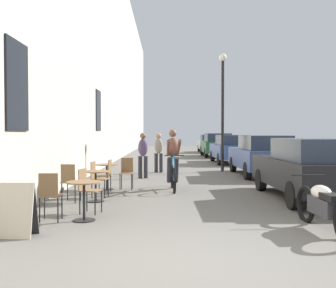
{
  "coord_description": "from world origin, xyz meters",
  "views": [
    {
      "loc": [
        -0.4,
        -4.87,
        1.61
      ],
      "look_at": [
        -0.2,
        16.19,
        1.02
      ],
      "focal_mm": 42.31,
      "sensor_mm": 36.0,
      "label": 1
    }
  ],
  "objects_px": {
    "cafe_table_near": "(84,192)",
    "parked_car_fifth": "(210,143)",
    "cafe_table_mid": "(96,179)",
    "pedestrian_mid": "(159,150)",
    "cafe_chair_far_toward_wall": "(106,174)",
    "pedestrian_near": "(143,153)",
    "sandwich_board_sign": "(17,210)",
    "cafe_chair_far_toward_street": "(127,171)",
    "parked_car_fourth": "(217,145)",
    "cafe_chair_near_toward_street": "(87,187)",
    "parked_motorcycle": "(324,207)",
    "cafe_chair_mid_toward_street": "(70,180)",
    "cafe_table_far": "(107,171)",
    "cafe_chair_mid_toward_wall": "(97,177)",
    "parked_car_second": "(262,155)",
    "parked_car_nearest": "(309,168)",
    "parked_car_third": "(231,149)",
    "cyclist_on_bicycle": "(173,161)",
    "street_lamp": "(223,97)",
    "cafe_chair_near_toward_wall": "(50,193)"
  },
  "relations": [
    {
      "from": "cafe_table_near",
      "to": "parked_car_fifth",
      "type": "distance_m",
      "value": 25.95
    },
    {
      "from": "cafe_table_mid",
      "to": "pedestrian_mid",
      "type": "xyz_separation_m",
      "value": [
        1.37,
        6.86,
        0.38
      ]
    },
    {
      "from": "cafe_chair_far_toward_wall",
      "to": "pedestrian_near",
      "type": "xyz_separation_m",
      "value": [
        0.8,
        3.4,
        0.39
      ]
    },
    {
      "from": "sandwich_board_sign",
      "to": "pedestrian_mid",
      "type": "distance_m",
      "value": 10.18
    },
    {
      "from": "cafe_chair_far_toward_street",
      "to": "parked_car_fourth",
      "type": "xyz_separation_m",
      "value": [
        4.61,
        15.29,
        0.3
      ]
    },
    {
      "from": "cafe_chair_near_toward_street",
      "to": "parked_motorcycle",
      "type": "height_order",
      "value": "cafe_chair_near_toward_street"
    },
    {
      "from": "cafe_chair_mid_toward_street",
      "to": "cafe_table_near",
      "type": "bearing_deg",
      "value": -69.6
    },
    {
      "from": "cafe_table_far",
      "to": "cafe_chair_far_toward_wall",
      "type": "xyz_separation_m",
      "value": [
        0.08,
        -0.64,
        -0.0
      ]
    },
    {
      "from": "cafe_chair_far_toward_street",
      "to": "cafe_chair_far_toward_wall",
      "type": "bearing_deg",
      "value": -124.19
    },
    {
      "from": "cafe_chair_mid_toward_wall",
      "to": "cafe_table_near",
      "type": "bearing_deg",
      "value": -85.45
    },
    {
      "from": "parked_car_fourth",
      "to": "cafe_table_mid",
      "type": "bearing_deg",
      "value": -106.47
    },
    {
      "from": "cafe_table_mid",
      "to": "cafe_chair_far_toward_street",
      "type": "bearing_deg",
      "value": 75.83
    },
    {
      "from": "cafe_table_far",
      "to": "parked_car_second",
      "type": "bearing_deg",
      "value": 33.88
    },
    {
      "from": "parked_car_nearest",
      "to": "parked_car_third",
      "type": "bearing_deg",
      "value": 89.71
    },
    {
      "from": "cafe_chair_mid_toward_wall",
      "to": "cafe_chair_far_toward_street",
      "type": "relative_size",
      "value": 1.0
    },
    {
      "from": "cafe_chair_mid_toward_wall",
      "to": "pedestrian_mid",
      "type": "xyz_separation_m",
      "value": [
        1.45,
        6.21,
        0.38
      ]
    },
    {
      "from": "cafe_table_near",
      "to": "cafe_chair_far_toward_street",
      "type": "relative_size",
      "value": 0.81
    },
    {
      "from": "cyclist_on_bicycle",
      "to": "cafe_table_mid",
      "type": "bearing_deg",
      "value": -133.37
    },
    {
      "from": "cafe_chair_mid_toward_wall",
      "to": "cafe_chair_far_toward_street",
      "type": "xyz_separation_m",
      "value": [
        0.6,
        1.44,
        0.0
      ]
    },
    {
      "from": "pedestrian_near",
      "to": "parked_car_third",
      "type": "xyz_separation_m",
      "value": [
        4.3,
        6.89,
        -0.13
      ]
    },
    {
      "from": "cafe_chair_mid_toward_wall",
      "to": "sandwich_board_sign",
      "type": "bearing_deg",
      "value": -99.05
    },
    {
      "from": "street_lamp",
      "to": "parked_motorcycle",
      "type": "height_order",
      "value": "street_lamp"
    },
    {
      "from": "cafe_chair_far_toward_wall",
      "to": "parked_car_second",
      "type": "bearing_deg",
      "value": 38.77
    },
    {
      "from": "cafe_chair_near_toward_wall",
      "to": "parked_car_fourth",
      "type": "bearing_deg",
      "value": 73.94
    },
    {
      "from": "cafe_chair_far_toward_street",
      "to": "pedestrian_near",
      "type": "bearing_deg",
      "value": 83.21
    },
    {
      "from": "parked_motorcycle",
      "to": "pedestrian_near",
      "type": "bearing_deg",
      "value": 113.94
    },
    {
      "from": "cafe_chair_near_toward_wall",
      "to": "cafe_chair_mid_toward_street",
      "type": "height_order",
      "value": "same"
    },
    {
      "from": "cafe_chair_near_toward_street",
      "to": "cafe_table_mid",
      "type": "bearing_deg",
      "value": 92.7
    },
    {
      "from": "cafe_chair_near_toward_street",
      "to": "cafe_table_far",
      "type": "xyz_separation_m",
      "value": [
        -0.09,
        3.34,
        0.0
      ]
    },
    {
      "from": "cafe_chair_mid_toward_wall",
      "to": "parked_car_third",
      "type": "relative_size",
      "value": 0.21
    },
    {
      "from": "cyclist_on_bicycle",
      "to": "parked_car_third",
      "type": "relative_size",
      "value": 0.42
    },
    {
      "from": "street_lamp",
      "to": "cafe_chair_near_toward_street",
      "type": "bearing_deg",
      "value": -114.85
    },
    {
      "from": "parked_car_nearest",
      "to": "parked_car_third",
      "type": "distance_m",
      "value": 11.41
    },
    {
      "from": "parked_car_nearest",
      "to": "parked_car_fifth",
      "type": "height_order",
      "value": "parked_car_nearest"
    },
    {
      "from": "cafe_chair_near_toward_street",
      "to": "cafe_chair_far_toward_street",
      "type": "bearing_deg",
      "value": 82.25
    },
    {
      "from": "parked_car_nearest",
      "to": "parked_car_fifth",
      "type": "distance_m",
      "value": 23.15
    },
    {
      "from": "cafe_chair_far_toward_street",
      "to": "parked_car_fifth",
      "type": "height_order",
      "value": "parked_car_fifth"
    },
    {
      "from": "cafe_chair_far_toward_wall",
      "to": "sandwich_board_sign",
      "type": "distance_m",
      "value": 4.54
    },
    {
      "from": "cafe_chair_near_toward_wall",
      "to": "cafe_chair_far_toward_street",
      "type": "distance_m",
      "value": 4.29
    },
    {
      "from": "sandwich_board_sign",
      "to": "parked_car_second",
      "type": "bearing_deg",
      "value": 55.61
    },
    {
      "from": "cafe_chair_far_toward_street",
      "to": "street_lamp",
      "type": "relative_size",
      "value": 0.18
    },
    {
      "from": "cafe_chair_near_toward_street",
      "to": "sandwich_board_sign",
      "type": "distance_m",
      "value": 1.93
    },
    {
      "from": "cafe_chair_near_toward_wall",
      "to": "cafe_chair_far_toward_street",
      "type": "height_order",
      "value": "same"
    },
    {
      "from": "cafe_chair_far_toward_wall",
      "to": "parked_car_third",
      "type": "distance_m",
      "value": 11.49
    },
    {
      "from": "pedestrian_near",
      "to": "parked_motorcycle",
      "type": "height_order",
      "value": "pedestrian_near"
    },
    {
      "from": "cafe_chair_mid_toward_wall",
      "to": "parked_car_fourth",
      "type": "relative_size",
      "value": 0.2
    },
    {
      "from": "cafe_table_near",
      "to": "cafe_chair_near_toward_street",
      "type": "relative_size",
      "value": 0.81
    },
    {
      "from": "cafe_chair_near_toward_wall",
      "to": "parked_car_fourth",
      "type": "xyz_separation_m",
      "value": [
        5.6,
        19.46,
        0.3
      ]
    },
    {
      "from": "cafe_chair_mid_toward_street",
      "to": "parked_car_second",
      "type": "relative_size",
      "value": 0.21
    },
    {
      "from": "cafe_chair_near_toward_street",
      "to": "pedestrian_mid",
      "type": "xyz_separation_m",
      "value": [
        1.31,
        8.19,
        0.38
      ]
    }
  ]
}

